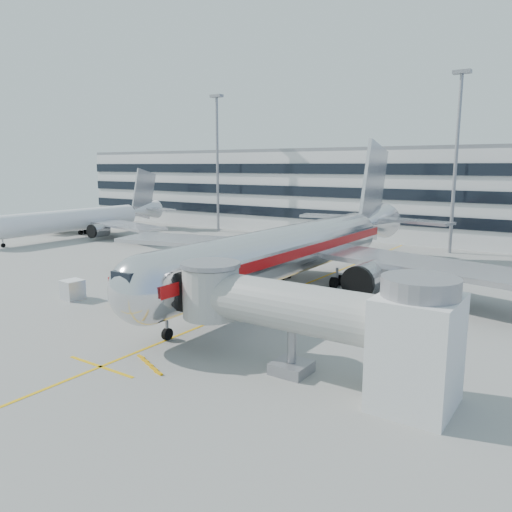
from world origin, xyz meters
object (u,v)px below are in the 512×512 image
Objects in this scene: cargo_container_left at (73,290)px; cargo_container_front at (135,292)px; cargo_container_right at (138,287)px; ramp_worker at (130,289)px; belt_loader at (145,299)px; main_jet at (300,247)px; baggage_tug at (131,291)px.

cargo_container_left is 0.98× the size of cargo_container_front.
cargo_container_right is at bearing 130.40° from cargo_container_front.
cargo_container_right is at bearing 99.48° from ramp_worker.
belt_loader is at bearing -35.78° from cargo_container_right.
cargo_container_front is at bearing 28.59° from cargo_container_left.
cargo_container_right is at bearing 53.97° from cargo_container_left.
cargo_container_left is 1.09× the size of cargo_container_right.
main_jet reaches higher than cargo_container_left.
baggage_tug is 1.68× the size of cargo_container_right.
baggage_tug is at bearing 163.06° from belt_loader.
main_jet is 16.94m from cargo_container_right.
belt_loader is at bearing 14.56° from cargo_container_left.
baggage_tug is at bearing -58.06° from cargo_container_right.
cargo_container_front is at bearing 8.28° from baggage_tug.
main_jet reaches higher than baggage_tug.
belt_loader is (-7.73, -14.57, -3.52)m from main_jet.
cargo_container_front is 1.05× the size of ramp_worker.
belt_loader is 2.91m from baggage_tug.
cargo_container_front is (5.33, 2.90, -0.07)m from cargo_container_left.
cargo_container_right is (-4.09, 2.95, 0.02)m from belt_loader.
cargo_container_left is (-7.69, -2.00, 0.23)m from belt_loader.
cargo_container_front is (0.43, 0.06, -0.02)m from baggage_tug.
cargo_container_front is at bearing 158.90° from belt_loader.
cargo_container_left is at bearing -126.03° from cargo_container_right.
cargo_container_right is at bearing 144.22° from belt_loader.
belt_loader is 2.76× the size of cargo_container_front.
main_jet is at bearing 34.32° from ramp_worker.
cargo_container_left is at bearing -151.41° from cargo_container_front.
cargo_container_front is at bearing -31.61° from ramp_worker.
cargo_container_front is (-2.35, 0.91, 0.15)m from belt_loader.
cargo_container_front is 0.89m from ramp_worker.
belt_loader is at bearing -36.07° from ramp_worker.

